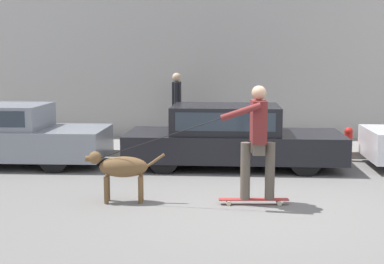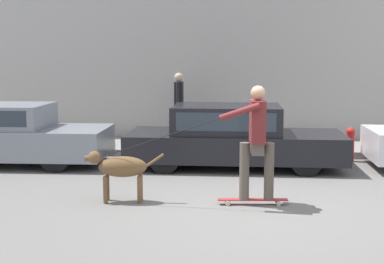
{
  "view_description": "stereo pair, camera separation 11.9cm",
  "coord_description": "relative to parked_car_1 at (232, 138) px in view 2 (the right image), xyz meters",
  "views": [
    {
      "loc": [
        -0.59,
        -7.82,
        2.2
      ],
      "look_at": [
        -1.06,
        1.21,
        0.95
      ],
      "focal_mm": 50.0,
      "sensor_mm": 36.0,
      "label": 1
    },
    {
      "loc": [
        -0.47,
        -7.81,
        2.2
      ],
      "look_at": [
        -1.06,
        1.21,
        0.95
      ],
      "focal_mm": 50.0,
      "sensor_mm": 36.0,
      "label": 2
    }
  ],
  "objects": [
    {
      "name": "pedestrian_with_bag",
      "position": [
        -1.3,
        2.3,
        0.5
      ],
      "size": [
        0.22,
        0.64,
        1.7
      ],
      "rotation": [
        0.0,
        0.0,
        -0.01
      ],
      "color": "#3D4760",
      "rests_on": "sidewalk_curb"
    },
    {
      "name": "fire_hydrant",
      "position": [
        2.53,
        0.76,
        -0.22
      ],
      "size": [
        0.18,
        0.18,
        0.73
      ],
      "color": "red",
      "rests_on": "ground_plane"
    },
    {
      "name": "back_wall",
      "position": [
        0.35,
        3.24,
        1.38
      ],
      "size": [
        32.0,
        0.3,
        3.97
      ],
      "color": "#B2ADA8",
      "rests_on": "ground_plane"
    },
    {
      "name": "dog",
      "position": [
        -1.74,
        -2.79,
        -0.07
      ],
      "size": [
        1.21,
        0.37,
        0.8
      ],
      "rotation": [
        0.0,
        0.0,
        3.22
      ],
      "color": "brown",
      "rests_on": "ground_plane"
    },
    {
      "name": "sidewalk_curb",
      "position": [
        0.35,
        2.04,
        -0.53
      ],
      "size": [
        30.0,
        2.06,
        0.15
      ],
      "color": "gray",
      "rests_on": "ground_plane"
    },
    {
      "name": "skateboarder",
      "position": [
        0.32,
        -2.83,
        0.43
      ],
      "size": [
        2.95,
        0.61,
        1.8
      ],
      "rotation": [
        0.0,
        0.0,
        3.19
      ],
      "color": "beige",
      "rests_on": "ground_plane"
    },
    {
      "name": "parked_car_1",
      "position": [
        0.0,
        0.0,
        0.0
      ],
      "size": [
        4.37,
        1.8,
        1.26
      ],
      "rotation": [
        0.0,
        0.0,
        -0.02
      ],
      "color": "black",
      "rests_on": "ground_plane"
    },
    {
      "name": "ground_plane",
      "position": [
        0.35,
        -2.93,
        -0.6
      ],
      "size": [
        36.0,
        36.0,
        0.0
      ],
      "primitive_type": "plane",
      "color": "slate"
    }
  ]
}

